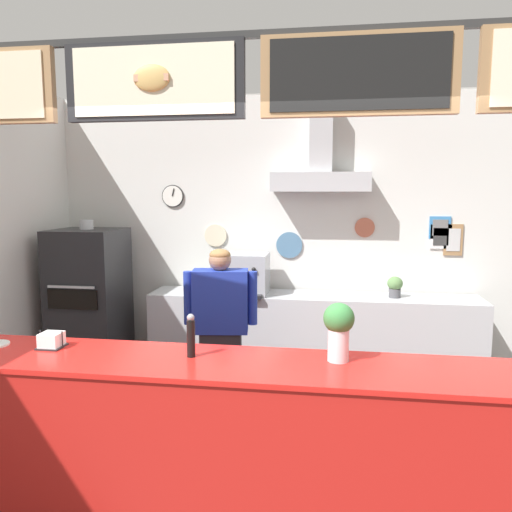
% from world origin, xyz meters
% --- Properties ---
extents(ground_plane, '(6.41, 6.41, 0.00)m').
position_xyz_m(ground_plane, '(0.00, 0.00, 0.00)').
color(ground_plane, '#3F3A38').
extents(back_wall_assembly, '(5.34, 2.81, 3.06)m').
position_xyz_m(back_wall_assembly, '(0.02, 2.43, 1.62)').
color(back_wall_assembly, '#9E9E99').
rests_on(back_wall_assembly, ground_plane).
extents(service_counter, '(4.03, 0.60, 1.04)m').
position_xyz_m(service_counter, '(0.00, -0.27, 0.52)').
color(service_counter, red).
rests_on(service_counter, ground_plane).
extents(back_prep_counter, '(3.45, 0.53, 0.93)m').
position_xyz_m(back_prep_counter, '(0.27, 2.19, 0.46)').
color(back_prep_counter, '#B7BABF').
rests_on(back_prep_counter, ground_plane).
extents(pizza_oven, '(0.70, 0.73, 1.71)m').
position_xyz_m(pizza_oven, '(-2.09, 1.93, 0.81)').
color(pizza_oven, '#232326').
rests_on(pizza_oven, ground_plane).
extents(shop_worker, '(0.61, 0.28, 1.53)m').
position_xyz_m(shop_worker, '(-0.46, 1.04, 0.81)').
color(shop_worker, '#232328').
rests_on(shop_worker, ground_plane).
extents(espresso_machine, '(0.57, 0.52, 0.43)m').
position_xyz_m(espresso_machine, '(-0.48, 2.16, 1.14)').
color(espresso_machine, '#A3A5AD').
rests_on(espresso_machine, back_prep_counter).
extents(potted_thyme, '(0.21, 0.21, 0.26)m').
position_xyz_m(potted_thyme, '(-0.92, 2.21, 1.07)').
color(potted_thyme, '#4C4C51').
rests_on(potted_thyme, back_prep_counter).
extents(potted_rosemary, '(0.16, 0.16, 0.22)m').
position_xyz_m(potted_rosemary, '(1.11, 2.19, 1.04)').
color(potted_rosemary, '#4C4C51').
rests_on(potted_rosemary, back_prep_counter).
extents(pepper_grinder, '(0.05, 0.05, 0.26)m').
position_xyz_m(pepper_grinder, '(-0.35, -0.22, 1.17)').
color(pepper_grinder, black).
rests_on(pepper_grinder, service_counter).
extents(basil_vase, '(0.18, 0.18, 0.34)m').
position_xyz_m(basil_vase, '(0.50, -0.17, 1.22)').
color(basil_vase, silver).
rests_on(basil_vase, service_counter).
extents(napkin_holder, '(0.15, 0.15, 0.11)m').
position_xyz_m(napkin_holder, '(-1.25, -0.19, 1.08)').
color(napkin_holder, '#262628').
rests_on(napkin_holder, service_counter).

